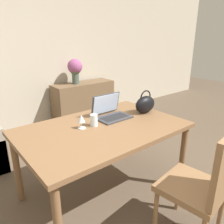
% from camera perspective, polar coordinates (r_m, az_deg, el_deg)
% --- Properties ---
extents(wall_back, '(10.00, 0.06, 2.70)m').
position_cam_1_polar(wall_back, '(3.76, -24.99, 14.62)').
color(wall_back, '#BCB29E').
rests_on(wall_back, ground_plane).
extents(dining_table, '(1.51, 0.99, 0.74)m').
position_cam_1_polar(dining_table, '(2.07, -2.35, -5.69)').
color(dining_table, brown).
rests_on(dining_table, ground_plane).
extents(chair, '(0.49, 0.49, 0.96)m').
position_cam_1_polar(chair, '(1.79, 22.95, -16.65)').
color(chair, olive).
rests_on(chair, ground_plane).
extents(sideboard, '(1.13, 0.40, 0.74)m').
position_cam_1_polar(sideboard, '(4.10, -7.36, 2.49)').
color(sideboard, brown).
rests_on(sideboard, ground_plane).
extents(laptop, '(0.34, 0.28, 0.23)m').
position_cam_1_polar(laptop, '(2.26, -0.49, 0.25)').
color(laptop, '#38383D').
rests_on(laptop, dining_table).
extents(drinking_glass, '(0.07, 0.07, 0.11)m').
position_cam_1_polar(drinking_glass, '(2.04, -4.74, -2.15)').
color(drinking_glass, silver).
rests_on(drinking_glass, dining_table).
extents(wine_glass, '(0.07, 0.07, 0.13)m').
position_cam_1_polar(wine_glass, '(1.98, -7.98, -1.97)').
color(wine_glass, silver).
rests_on(wine_glass, dining_table).
extents(handbag, '(0.26, 0.13, 0.25)m').
position_cam_1_polar(handbag, '(2.40, 8.66, 2.04)').
color(handbag, black).
rests_on(handbag, dining_table).
extents(flower_vase, '(0.26, 0.26, 0.43)m').
position_cam_1_polar(flower_vase, '(3.89, -9.64, 11.14)').
color(flower_vase, '#47564C').
rests_on(flower_vase, sideboard).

